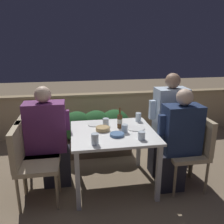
{
  "coord_description": "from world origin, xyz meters",
  "views": [
    {
      "loc": [
        -0.45,
        -2.58,
        1.77
      ],
      "look_at": [
        0.0,
        0.07,
        0.94
      ],
      "focal_mm": 38.0,
      "sensor_mm": 36.0,
      "label": 1
    }
  ],
  "objects": [
    {
      "name": "ground_plane",
      "position": [
        0.0,
        0.0,
        0.0
      ],
      "size": [
        16.0,
        16.0,
        0.0
      ],
      "primitive_type": "plane",
      "color": "#847056"
    },
    {
      "name": "chair_right_far",
      "position": [
        0.95,
        0.18,
        0.55
      ],
      "size": [
        0.46,
        0.45,
        0.9
      ],
      "color": "tan",
      "rests_on": "ground_plane"
    },
    {
      "name": "person_purple_stripe",
      "position": [
        -0.75,
        0.15,
        0.63
      ],
      "size": [
        0.52,
        0.26,
        1.26
      ],
      "color": "#282833",
      "rests_on": "ground_plane"
    },
    {
      "name": "glass_cup_2",
      "position": [
        0.27,
        -0.28,
        0.77
      ],
      "size": [
        0.08,
        0.08,
        0.09
      ],
      "color": "silver",
      "rests_on": "dining_table"
    },
    {
      "name": "bowl_0",
      "position": [
        -0.12,
        0.05,
        0.75
      ],
      "size": [
        0.17,
        0.17,
        0.05
      ],
      "color": "tan",
      "rests_on": "dining_table"
    },
    {
      "name": "chair_left_far",
      "position": [
        -0.96,
        0.15,
        0.55
      ],
      "size": [
        0.46,
        0.45,
        0.9
      ],
      "color": "tan",
      "rests_on": "ground_plane"
    },
    {
      "name": "person_navy_jumper",
      "position": [
        0.74,
        -0.19,
        0.63
      ],
      "size": [
        0.5,
        0.26,
        1.25
      ],
      "color": "#282833",
      "rests_on": "ground_plane"
    },
    {
      "name": "bowl_1",
      "position": [
        0.02,
        -0.14,
        0.74
      ],
      "size": [
        0.16,
        0.16,
        0.03
      ],
      "color": "#4C709E",
      "rests_on": "dining_table"
    },
    {
      "name": "glass_cup_4",
      "position": [
        -0.25,
        -0.33,
        0.78
      ],
      "size": [
        0.08,
        0.08,
        0.12
      ],
      "color": "silver",
      "rests_on": "dining_table"
    },
    {
      "name": "glass_cup_0",
      "position": [
        0.13,
        -0.06,
        0.77
      ],
      "size": [
        0.08,
        0.08,
        0.1
      ],
      "color": "silver",
      "rests_on": "dining_table"
    },
    {
      "name": "planter_hedge",
      "position": [
        -0.11,
        0.89,
        0.4
      ],
      "size": [
        1.08,
        0.47,
        0.72
      ],
      "color": "brown",
      "rests_on": "ground_plane"
    },
    {
      "name": "dining_table",
      "position": [
        0.0,
        0.0,
        0.63
      ],
      "size": [
        0.99,
        0.9,
        0.72
      ],
      "color": "white",
      "rests_on": "ground_plane"
    },
    {
      "name": "plate_0",
      "position": [
        0.29,
        0.05,
        0.73
      ],
      "size": [
        0.22,
        0.22,
        0.01
      ],
      "color": "white",
      "rests_on": "dining_table"
    },
    {
      "name": "chair_right_near",
      "position": [
        0.95,
        -0.19,
        0.55
      ],
      "size": [
        0.46,
        0.45,
        0.9
      ],
      "color": "tan",
      "rests_on": "ground_plane"
    },
    {
      "name": "parapet_wall",
      "position": [
        0.0,
        1.73,
        0.41
      ],
      "size": [
        9.0,
        0.18,
        0.8
      ],
      "color": "tan",
      "rests_on": "ground_plane"
    },
    {
      "name": "person_blue_shirt",
      "position": [
        0.76,
        0.18,
        0.69
      ],
      "size": [
        0.49,
        0.26,
        1.37
      ],
      "color": "#282833",
      "rests_on": "ground_plane"
    },
    {
      "name": "potted_plant",
      "position": [
        1.06,
        0.77,
        0.41
      ],
      "size": [
        0.29,
        0.29,
        0.67
      ],
      "color": "brown",
      "rests_on": "ground_plane"
    },
    {
      "name": "plate_1",
      "position": [
        -0.19,
        0.27,
        0.73
      ],
      "size": [
        0.19,
        0.19,
        0.01
      ],
      "color": "white",
      "rests_on": "dining_table"
    },
    {
      "name": "beer_bottle",
      "position": [
        0.1,
        0.1,
        0.82
      ],
      "size": [
        0.06,
        0.06,
        0.26
      ],
      "color": "brown",
      "rests_on": "dining_table"
    },
    {
      "name": "chair_left_near",
      "position": [
        -0.96,
        -0.16,
        0.55
      ],
      "size": [
        0.46,
        0.45,
        0.9
      ],
      "color": "tan",
      "rests_on": "ground_plane"
    },
    {
      "name": "glass_cup_3",
      "position": [
        0.39,
        0.3,
        0.78
      ],
      "size": [
        0.07,
        0.07,
        0.12
      ],
      "color": "silver",
      "rests_on": "dining_table"
    },
    {
      "name": "glass_cup_1",
      "position": [
        -0.06,
        0.21,
        0.77
      ],
      "size": [
        0.08,
        0.08,
        0.1
      ],
      "color": "silver",
      "rests_on": "dining_table"
    }
  ]
}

